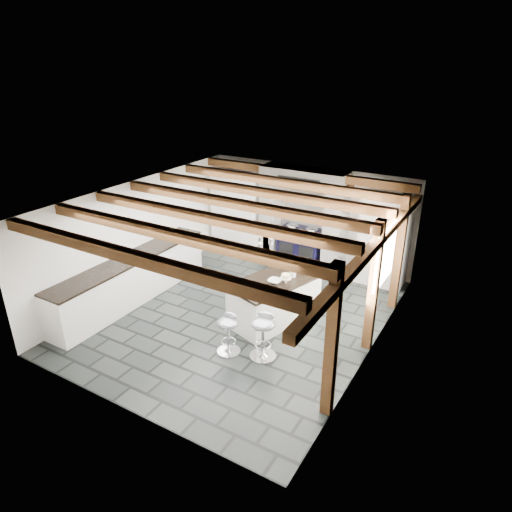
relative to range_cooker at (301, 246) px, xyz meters
The scene contains 6 objects.
ground 2.72m from the range_cooker, 90.00° to the right, with size 6.00×6.00×0.00m, color black.
room_shell 1.52m from the range_cooker, 115.80° to the right, with size 6.00×6.03×6.00m.
range_cooker is the anchor object (origin of this frame).
kitchen_island 2.60m from the range_cooker, 75.66° to the right, with size 1.38×1.92×1.14m.
bar_stool_near 3.77m from the range_cooker, 74.19° to the right, with size 0.48×0.48×0.82m.
bar_stool_far 3.83m from the range_cooker, 82.95° to the right, with size 0.39×0.39×0.73m.
Camera 1 is at (4.09, -6.39, 4.58)m, focal length 32.00 mm.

